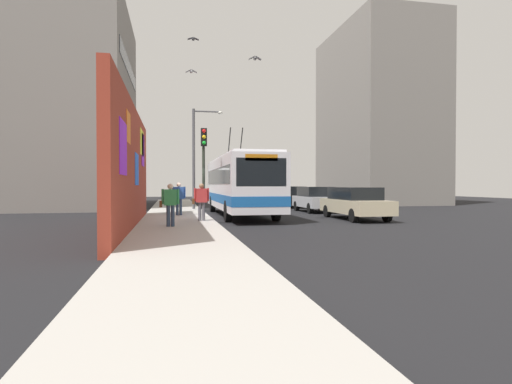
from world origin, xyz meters
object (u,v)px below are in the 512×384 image
parked_car_black (291,196)px  street_lamp (197,151)px  parked_car_champagne (355,202)px  parked_car_dark_gray (274,195)px  pedestrian_at_curb (201,199)px  parked_car_silver (316,199)px  city_bus (240,183)px  pedestrian_near_wall (170,202)px  pedestrian_midblock (179,196)px  traffic_light (204,157)px

parked_car_black → street_lamp: (-3.18, 7.22, 3.05)m
parked_car_champagne → parked_car_dark_gray: same height
parked_car_champagne → pedestrian_at_curb: pedestrian_at_curb is taller
parked_car_silver → street_lamp: bearing=72.1°
city_bus → parked_car_black: city_bus is taller
city_bus → pedestrian_at_curb: city_bus is taller
parked_car_champagne → pedestrian_near_wall: size_ratio=3.08×
street_lamp → parked_car_dark_gray: bearing=-40.4°
city_bus → pedestrian_midblock: 3.47m
pedestrian_midblock → traffic_light: traffic_light is taller
street_lamp → city_bus: bearing=-156.5°
parked_car_black → street_lamp: size_ratio=0.66×
parked_car_silver → pedestrian_near_wall: pedestrian_near_wall is taller
pedestrian_midblock → traffic_light: 2.82m
parked_car_champagne → street_lamp: 11.24m
pedestrian_at_curb → street_lamp: (9.11, -0.37, 2.80)m
parked_car_champagne → street_lamp: street_lamp is taller
parked_car_silver → city_bus: bearing=114.0°
pedestrian_at_curb → street_lamp: bearing=-2.3°
pedestrian_near_wall → street_lamp: street_lamp is taller
parked_car_dark_gray → pedestrian_near_wall: 21.77m
pedestrian_near_wall → traffic_light: traffic_light is taller
parked_car_black → pedestrian_midblock: bearing=135.6°
parked_car_champagne → pedestrian_midblock: (2.55, 8.50, 0.29)m
pedestrian_at_curb → parked_car_silver: bearing=-48.3°
pedestrian_midblock → parked_car_silver: bearing=-69.5°
parked_car_silver → parked_car_dark_gray: (10.82, -0.00, 0.00)m
city_bus → parked_car_silver: size_ratio=2.77×
parked_car_silver → parked_car_black: (5.51, 0.00, 0.00)m
pedestrian_at_curb → city_bus: bearing=-28.2°
city_bus → parked_car_dark_gray: 14.16m
city_bus → street_lamp: street_lamp is taller
pedestrian_near_wall → pedestrian_at_curb: (2.27, -1.31, 0.01)m
pedestrian_midblock → pedestrian_near_wall: bearing=176.0°
pedestrian_midblock → pedestrian_at_curb: bearing=-165.9°
pedestrian_midblock → pedestrian_near_wall: 5.89m
city_bus → pedestrian_midblock: size_ratio=6.86×
city_bus → parked_car_black: 9.44m
parked_car_black → street_lamp: 8.46m
traffic_light → street_lamp: street_lamp is taller
pedestrian_midblock → street_lamp: street_lamp is taller
parked_car_dark_gray → city_bus: bearing=158.4°
parked_car_dark_gray → pedestrian_near_wall: pedestrian_near_wall is taller
pedestrian_at_curb → parked_car_black: bearing=-31.7°
parked_car_black → traffic_light: bearing=144.9°
street_lamp → parked_car_silver: bearing=-107.9°
parked_car_champagne → traffic_light: 7.70m
pedestrian_at_curb → traffic_light: bearing=-7.6°
traffic_light → pedestrian_midblock: bearing=33.1°
pedestrian_at_curb → parked_car_dark_gray: bearing=-23.3°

